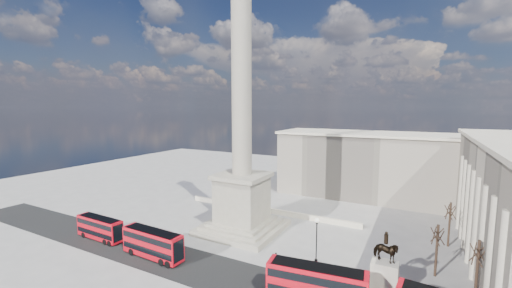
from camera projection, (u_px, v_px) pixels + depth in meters
The scene contains 15 objects.
ground at pixel (228, 240), 54.71m from camera, with size 180.00×180.00×0.00m, color #A3A09B.
asphalt_road at pixel (219, 273), 43.61m from camera, with size 120.00×9.00×0.01m, color black.
nelsons_column at pixel (242, 162), 57.59m from camera, with size 14.00×14.00×49.85m.
balustrade_wall at pixel (268, 210), 68.67m from camera, with size 40.00×0.60×1.10m, color beige.
building_northeast at pixel (380, 165), 79.45m from camera, with size 51.00×17.00×16.60m.
red_bus_a at pixel (100, 228), 54.63m from camera, with size 9.79×2.52×3.95m.
red_bus_b at pixel (153, 244), 47.89m from camera, with size 10.84×2.89×4.36m.
red_bus_c at pixel (317, 285), 36.48m from camera, with size 11.78×4.02×4.68m.
victorian_lamp at pixel (317, 237), 46.18m from camera, with size 0.58×0.58×6.80m.
equestrian_statue at pixel (384, 273), 38.28m from camera, with size 3.89×2.92×8.14m.
bare_tree_near at pixel (479, 251), 36.08m from camera, with size 1.88×1.88×8.23m.
bare_tree_mid at pixel (438, 234), 42.26m from camera, with size 2.02×2.02×7.65m.
bare_tree_far at pixel (450, 210), 51.43m from camera, with size 1.93×1.93×7.87m.
pedestrian_walking at pixel (302, 275), 41.47m from camera, with size 0.62×0.41×1.70m, color #232822.
pedestrian_crossing at pixel (276, 258), 46.49m from camera, with size 0.94×0.39×1.60m, color #232822.
Camera 1 is at (29.00, -43.91, 23.00)m, focal length 22.00 mm.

